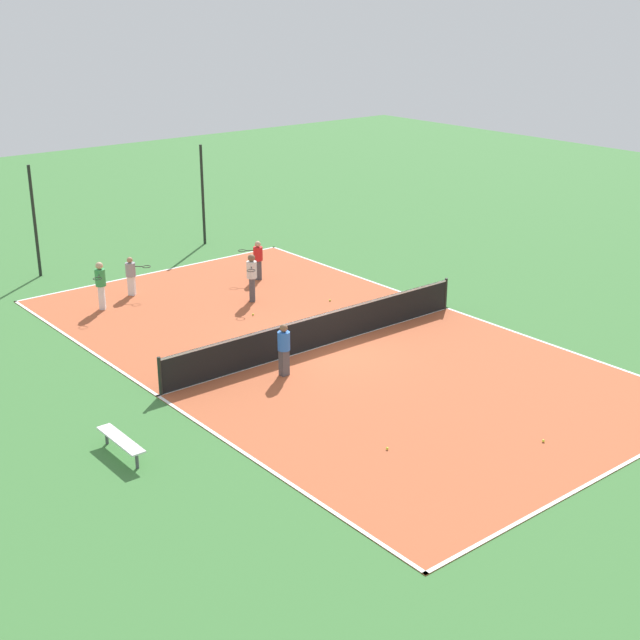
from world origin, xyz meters
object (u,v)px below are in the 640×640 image
Objects in this scene: tennis_net at (320,330)px; tennis_ball_midcourt at (253,314)px; tennis_ball_left_sideline at (330,300)px; bench at (121,441)px; tennis_ball_far_baseline at (543,441)px; player_near_blue at (284,347)px; player_baseline_gray at (131,274)px; tennis_ball_near_net at (387,448)px; player_coach_red at (258,258)px; player_far_white at (252,274)px; player_far_green at (101,282)px; fence_post_back_left at (35,222)px; fence_post_back_right at (203,195)px.

tennis_net is 3.68m from tennis_ball_midcourt.
tennis_ball_left_sideline is (2.99, -0.51, 0.00)m from tennis_ball_midcourt.
bench reaches higher than tennis_ball_midcourt.
player_near_blue is at bearing 108.76° from tennis_ball_far_baseline.
player_baseline_gray is at bearing -29.11° from bench.
tennis_net is 166.56× the size of tennis_ball_near_net.
player_coach_red is 22.16× the size of tennis_ball_far_baseline.
player_far_green is at bearing -82.82° from player_far_white.
player_coach_red reaches higher than tennis_ball_far_baseline.
player_far_green is 24.94× the size of tennis_ball_near_net.
tennis_ball_near_net is (-5.48, -13.07, -0.82)m from player_coach_red.
player_baseline_gray is 0.33× the size of fence_post_back_left.
fence_post_back_left is (4.27, 15.03, 1.77)m from bench.
bench is 12.14m from player_baseline_gray.
fence_post_back_left is (-0.81, 18.84, 2.11)m from tennis_ball_near_net.
fence_post_back_right reaches higher than player_baseline_gray.
tennis_ball_left_sideline is 0.02× the size of fence_post_back_right.
player_far_white is at bearing -3.86° from player_baseline_gray.
tennis_ball_far_baseline and tennis_ball_midcourt have the same top height.
bench is 19.18m from fence_post_back_right.
player_far_white is at bearing 70.98° from tennis_ball_near_net.
tennis_ball_midcourt is at bearing 91.27° from tennis_ball_far_baseline.
player_baseline_gray is (-2.12, 8.21, 0.24)m from tennis_net.
tennis_ball_near_net is at bearing 17.82° from player_far_white.
tennis_net is 166.56× the size of tennis_ball_left_sideline.
tennis_ball_left_sideline is (6.67, -4.34, -0.94)m from player_far_green.
fence_post_back_left reaches higher than player_baseline_gray.
player_coach_red is 6.04m from fence_post_back_right.
player_far_green is (4.36, 9.87, 0.61)m from bench.
tennis_net is 7.52× the size of player_coach_red.
fence_post_back_right reaches higher than player_near_blue.
player_far_green reaches higher than player_near_blue.
tennis_ball_left_sideline is at bearing 131.62° from player_coach_red.
tennis_ball_far_baseline is at bearing -99.40° from fence_post_back_right.
player_near_blue reaches higher than tennis_ball_far_baseline.
fence_post_back_left is at bearing -112.31° from player_far_white.
tennis_ball_near_net is (-0.77, -5.14, -0.85)m from player_near_blue.
bench is at bearing -13.87° from player_far_white.
tennis_ball_left_sideline is at bearing 87.37° from player_far_white.
tennis_ball_near_net is 20.11m from fence_post_back_right.
player_near_blue is 22.90× the size of tennis_ball_left_sideline.
tennis_net reaches higher than tennis_ball_near_net.
tennis_ball_far_baseline and tennis_ball_left_sideline have the same top height.
bench is at bearing -75.05° from player_baseline_gray.
tennis_ball_midcourt is at bearing 2.48° from player_far_white.
player_far_green reaches higher than bench.
fence_post_back_left is (-6.76, 9.51, 2.11)m from tennis_ball_left_sideline.
player_far_green is 5.30m from fence_post_back_left.
tennis_net reaches higher than tennis_ball_far_baseline.
player_baseline_gray is at bearing 135.31° from tennis_ball_left_sideline.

